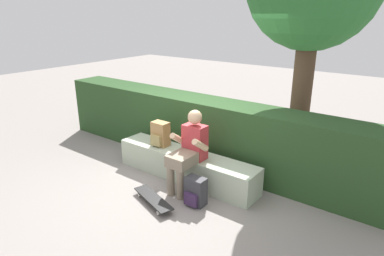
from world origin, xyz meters
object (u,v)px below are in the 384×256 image
at_px(backpack_on_bench, 160,134).
at_px(backpack_on_ground, 195,192).
at_px(bench_main, 186,165).
at_px(skateboard_near_person, 153,199).
at_px(person_skater, 189,149).

distance_m(backpack_on_bench, backpack_on_ground, 1.29).
bearing_deg(bench_main, skateboard_near_person, -83.15).
height_order(person_skater, backpack_on_bench, person_skater).
height_order(skateboard_near_person, backpack_on_bench, backpack_on_bench).
bearing_deg(backpack_on_bench, person_skater, -15.40).
height_order(person_skater, backpack_on_ground, person_skater).
xyz_separation_m(person_skater, skateboard_near_person, (-0.13, -0.65, -0.57)).
height_order(skateboard_near_person, backpack_on_ground, backpack_on_ground).
distance_m(person_skater, skateboard_near_person, 0.87).
distance_m(bench_main, backpack_on_bench, 0.66).
bearing_deg(backpack_on_bench, backpack_on_ground, -25.23).
relative_size(skateboard_near_person, backpack_on_ground, 2.06).
xyz_separation_m(person_skater, backpack_on_ground, (0.35, -0.31, -0.45)).
bearing_deg(backpack_on_ground, skateboard_near_person, -144.39).
bearing_deg(person_skater, skateboard_near_person, -101.15).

